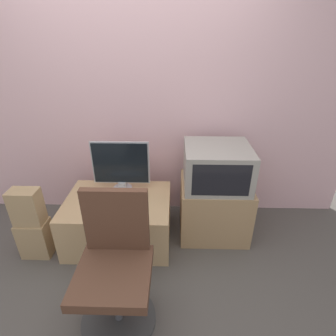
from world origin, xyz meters
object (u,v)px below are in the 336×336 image
keyboard (116,208)px  crt_tv (217,166)px  mouse (142,209)px  main_monitor (121,166)px  office_chair (115,271)px  cardboard_box_lower (36,238)px

keyboard → crt_tv: (0.90, 0.27, 0.28)m
mouse → main_monitor: bearing=124.0°
crt_tv → office_chair: size_ratio=0.61×
main_monitor → office_chair: 1.02m
mouse → cardboard_box_lower: mouse is taller
crt_tv → keyboard: bearing=-163.0°
office_chair → cardboard_box_lower: (-0.86, 0.56, -0.25)m
keyboard → mouse: bearing=-4.5°
main_monitor → office_chair: office_chair is taller
main_monitor → keyboard: bearing=-91.1°
office_chair → main_monitor: bearing=97.1°
keyboard → office_chair: office_chair is taller
keyboard → mouse: mouse is taller
crt_tv → office_chair: (-0.77, -0.93, -0.32)m
main_monitor → keyboard: 0.41m
mouse → cardboard_box_lower: size_ratio=0.19×
crt_tv → office_chair: office_chair is taller
main_monitor → crt_tv: main_monitor is taller
keyboard → cardboard_box_lower: size_ratio=0.98×
mouse → cardboard_box_lower: 1.01m
main_monitor → mouse: bearing=-56.0°
crt_tv → office_chair: 1.25m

